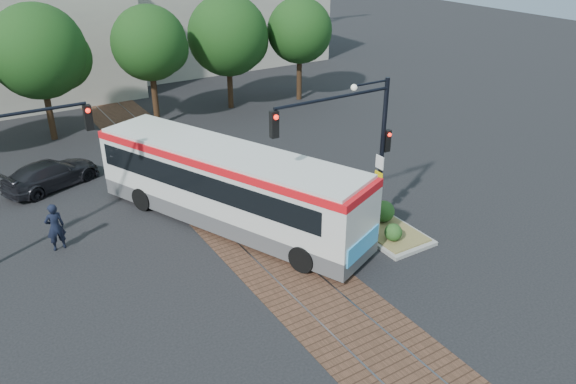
# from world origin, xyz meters

# --- Properties ---
(ground) EXTENTS (120.00, 120.00, 0.00)m
(ground) POSITION_xyz_m (0.00, 0.00, 0.00)
(ground) COLOR black
(ground) RESTS_ON ground
(trackbed) EXTENTS (3.60, 40.00, 0.02)m
(trackbed) POSITION_xyz_m (0.00, 4.00, 0.01)
(trackbed) COLOR brown
(trackbed) RESTS_ON ground
(tree_row) EXTENTS (26.40, 5.60, 7.67)m
(tree_row) POSITION_xyz_m (1.21, 16.42, 4.85)
(tree_row) COLOR #382314
(tree_row) RESTS_ON ground
(warehouses) EXTENTS (40.00, 13.00, 8.00)m
(warehouses) POSITION_xyz_m (-0.53, 28.75, 3.81)
(warehouses) COLOR #ADA899
(warehouses) RESTS_ON ground
(city_bus) EXTENTS (7.40, 12.53, 3.35)m
(city_bus) POSITION_xyz_m (-0.30, 2.38, 1.87)
(city_bus) COLOR #4D4D4F
(city_bus) RESTS_ON ground
(traffic_island) EXTENTS (2.20, 5.20, 1.13)m
(traffic_island) POSITION_xyz_m (4.82, -0.90, 0.33)
(traffic_island) COLOR gray
(traffic_island) RESTS_ON ground
(signal_pole_main) EXTENTS (5.49, 0.46, 6.00)m
(signal_pole_main) POSITION_xyz_m (3.86, -0.81, 4.16)
(signal_pole_main) COLOR black
(signal_pole_main) RESTS_ON ground
(officer) EXTENTS (0.74, 0.51, 1.95)m
(officer) POSITION_xyz_m (-6.87, 4.03, 0.98)
(officer) COLOR black
(officer) RESTS_ON ground
(parked_car) EXTENTS (4.96, 3.43, 1.33)m
(parked_car) POSITION_xyz_m (-5.90, 10.06, 0.67)
(parked_car) COLOR black
(parked_car) RESTS_ON ground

